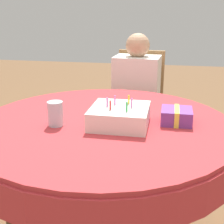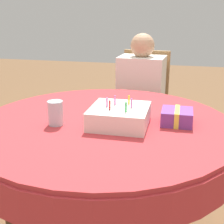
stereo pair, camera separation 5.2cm
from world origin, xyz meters
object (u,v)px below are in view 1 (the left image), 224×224
Objects in this scene: drinking_glass at (56,114)px; gift_box at (176,116)px; chair at (138,111)px; birthday_cake at (120,116)px; person at (136,95)px.

drinking_glass reaches higher than gift_box.
chair is 8.51× the size of drinking_glass.
birthday_cake is 1.77× the size of gift_box.
gift_box is (0.54, 0.13, -0.02)m from drinking_glass.
birthday_cake is 0.29m from drinking_glass.
drinking_glass is 0.56m from gift_box.
gift_box is (0.28, -0.83, 0.14)m from person.
drinking_glass is at bearing -99.71° from chair.
person is 9.77× the size of drinking_glass.
gift_box is at bearing 16.09° from birthday_cake.
person is (-0.01, -0.10, 0.15)m from chair.
chair is at bearing 75.96° from drinking_glass.
person is 1.01m from drinking_glass.
chair is at bearing 106.42° from gift_box.
birthday_cake is at bearing 12.15° from drinking_glass.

